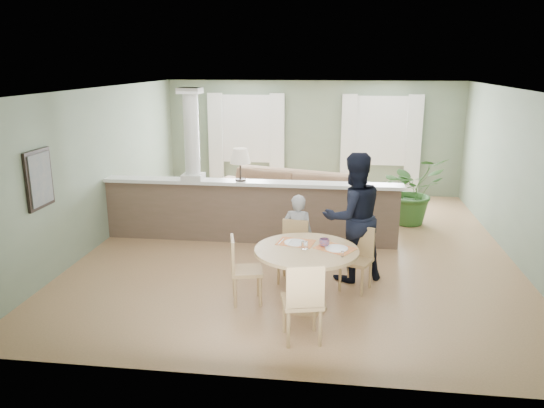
# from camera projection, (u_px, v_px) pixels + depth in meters

# --- Properties ---
(ground) EXTENTS (8.00, 8.00, 0.00)m
(ground) POSITION_uv_depth(u_px,v_px,m) (299.00, 247.00, 9.23)
(ground) COLOR tan
(ground) RESTS_ON ground
(room_shell) EXTENTS (7.02, 8.02, 2.71)m
(room_shell) POSITION_uv_depth(u_px,v_px,m) (301.00, 138.00, 9.36)
(room_shell) COLOR gray
(room_shell) RESTS_ON ground
(pony_wall) EXTENTS (5.32, 0.38, 2.70)m
(pony_wall) POSITION_uv_depth(u_px,v_px,m) (244.00, 203.00, 9.36)
(pony_wall) COLOR brown
(pony_wall) RESTS_ON ground
(sofa) EXTENTS (3.60, 2.24, 0.98)m
(sofa) POSITION_uv_depth(u_px,v_px,m) (286.00, 198.00, 10.57)
(sofa) COLOR #886A4A
(sofa) RESTS_ON ground
(houseplant) EXTENTS (1.56, 1.50, 1.35)m
(houseplant) POSITION_uv_depth(u_px,v_px,m) (412.00, 190.00, 10.44)
(houseplant) COLOR #305D25
(houseplant) RESTS_ON ground
(dining_table) EXTENTS (1.34, 1.34, 0.92)m
(dining_table) POSITION_uv_depth(u_px,v_px,m) (307.00, 261.00, 6.82)
(dining_table) COLOR tan
(dining_table) RESTS_ON ground
(chair_far_boy) EXTENTS (0.46, 0.46, 0.89)m
(chair_far_boy) POSITION_uv_depth(u_px,v_px,m) (293.00, 248.00, 7.74)
(chair_far_boy) COLOR tan
(chair_far_boy) RESTS_ON ground
(chair_far_man) EXTENTS (0.52, 0.52, 0.89)m
(chair_far_man) POSITION_uv_depth(u_px,v_px,m) (358.00, 255.00, 7.45)
(chair_far_man) COLOR tan
(chair_far_man) RESTS_ON ground
(chair_near) EXTENTS (0.54, 0.54, 0.98)m
(chair_near) POSITION_uv_depth(u_px,v_px,m) (303.00, 299.00, 5.96)
(chair_near) COLOR tan
(chair_near) RESTS_ON ground
(chair_side) EXTENTS (0.49, 0.49, 0.91)m
(chair_side) POSITION_uv_depth(u_px,v_px,m) (241.00, 267.00, 7.01)
(chair_side) COLOR tan
(chair_side) RESTS_ON ground
(child_person) EXTENTS (0.49, 0.36, 1.25)m
(child_person) POSITION_uv_depth(u_px,v_px,m) (298.00, 235.00, 7.89)
(child_person) COLOR gray
(child_person) RESTS_ON ground
(man_person) EXTENTS (1.13, 1.03, 1.90)m
(man_person) POSITION_uv_depth(u_px,v_px,m) (353.00, 217.00, 7.67)
(man_person) COLOR black
(man_person) RESTS_ON ground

